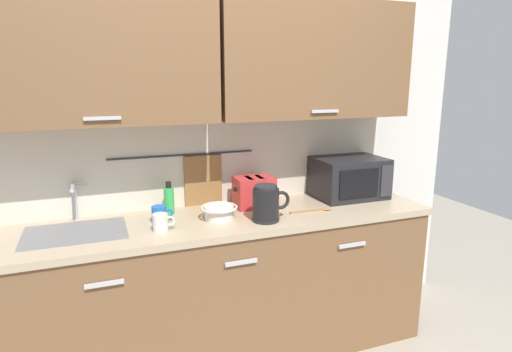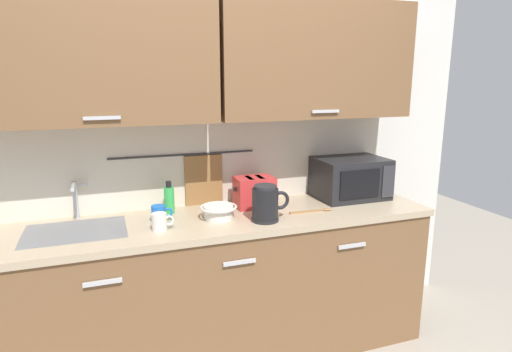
{
  "view_description": "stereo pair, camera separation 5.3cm",
  "coord_description": "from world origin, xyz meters",
  "px_view_note": "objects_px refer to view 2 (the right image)",
  "views": [
    {
      "loc": [
        -0.68,
        -2.03,
        1.7
      ],
      "look_at": [
        0.21,
        0.33,
        1.12
      ],
      "focal_mm": 30.37,
      "sensor_mm": 36.0,
      "label": 1
    },
    {
      "loc": [
        -0.63,
        -2.05,
        1.7
      ],
      "look_at": [
        0.21,
        0.33,
        1.12
      ],
      "focal_mm": 30.37,
      "sensor_mm": 36.0,
      "label": 2
    }
  ],
  "objects_px": {
    "microwave": "(350,178)",
    "toaster": "(254,192)",
    "mixing_bowl": "(219,211)",
    "mug_near_sink": "(160,222)",
    "dish_soap_bottle": "(169,199)",
    "electric_kettle": "(266,204)",
    "mug_by_kettle": "(159,214)",
    "wooden_spoon": "(316,211)"
  },
  "relations": [
    {
      "from": "microwave",
      "to": "toaster",
      "type": "xyz_separation_m",
      "value": [
        -0.68,
        0.02,
        -0.04
      ]
    },
    {
      "from": "mixing_bowl",
      "to": "mug_by_kettle",
      "type": "xyz_separation_m",
      "value": [
        -0.33,
        0.06,
        0.0
      ]
    },
    {
      "from": "electric_kettle",
      "to": "mixing_bowl",
      "type": "distance_m",
      "value": 0.28
    },
    {
      "from": "mug_near_sink",
      "to": "toaster",
      "type": "xyz_separation_m",
      "value": [
        0.62,
        0.24,
        0.05
      ]
    },
    {
      "from": "electric_kettle",
      "to": "dish_soap_bottle",
      "type": "xyz_separation_m",
      "value": [
        -0.49,
        0.33,
        -0.01
      ]
    },
    {
      "from": "toaster",
      "to": "mixing_bowl",
      "type": "bearing_deg",
      "value": -150.11
    },
    {
      "from": "microwave",
      "to": "dish_soap_bottle",
      "type": "xyz_separation_m",
      "value": [
        -1.21,
        0.06,
        -0.05
      ]
    },
    {
      "from": "dish_soap_bottle",
      "to": "wooden_spoon",
      "type": "bearing_deg",
      "value": -17.8
    },
    {
      "from": "electric_kettle",
      "to": "mug_near_sink",
      "type": "height_order",
      "value": "electric_kettle"
    },
    {
      "from": "mug_by_kettle",
      "to": "wooden_spoon",
      "type": "height_order",
      "value": "mug_by_kettle"
    },
    {
      "from": "electric_kettle",
      "to": "toaster",
      "type": "bearing_deg",
      "value": 83.81
    },
    {
      "from": "dish_soap_bottle",
      "to": "mug_near_sink",
      "type": "xyz_separation_m",
      "value": [
        -0.09,
        -0.29,
        -0.04
      ]
    },
    {
      "from": "mug_near_sink",
      "to": "mixing_bowl",
      "type": "distance_m",
      "value": 0.36
    },
    {
      "from": "mug_near_sink",
      "to": "dish_soap_bottle",
      "type": "bearing_deg",
      "value": 71.81
    },
    {
      "from": "microwave",
      "to": "mug_by_kettle",
      "type": "distance_m",
      "value": 1.29
    },
    {
      "from": "electric_kettle",
      "to": "mug_near_sink",
      "type": "relative_size",
      "value": 1.89
    },
    {
      "from": "dish_soap_bottle",
      "to": "mug_near_sink",
      "type": "relative_size",
      "value": 1.63
    },
    {
      "from": "electric_kettle",
      "to": "microwave",
      "type": "bearing_deg",
      "value": 20.45
    },
    {
      "from": "microwave",
      "to": "mixing_bowl",
      "type": "bearing_deg",
      "value": -171.57
    },
    {
      "from": "electric_kettle",
      "to": "mixing_bowl",
      "type": "xyz_separation_m",
      "value": [
        -0.24,
        0.12,
        -0.06
      ]
    },
    {
      "from": "microwave",
      "to": "toaster",
      "type": "relative_size",
      "value": 1.8
    },
    {
      "from": "microwave",
      "to": "mug_near_sink",
      "type": "distance_m",
      "value": 1.32
    },
    {
      "from": "wooden_spoon",
      "to": "dish_soap_bottle",
      "type": "bearing_deg",
      "value": 162.2
    },
    {
      "from": "toaster",
      "to": "mug_by_kettle",
      "type": "height_order",
      "value": "toaster"
    },
    {
      "from": "microwave",
      "to": "dish_soap_bottle",
      "type": "relative_size",
      "value": 2.35
    },
    {
      "from": "electric_kettle",
      "to": "wooden_spoon",
      "type": "height_order",
      "value": "electric_kettle"
    },
    {
      "from": "microwave",
      "to": "toaster",
      "type": "bearing_deg",
      "value": 178.63
    },
    {
      "from": "mixing_bowl",
      "to": "mug_near_sink",
      "type": "bearing_deg",
      "value": -166.31
    },
    {
      "from": "microwave",
      "to": "mixing_bowl",
      "type": "height_order",
      "value": "microwave"
    },
    {
      "from": "electric_kettle",
      "to": "mug_near_sink",
      "type": "distance_m",
      "value": 0.59
    },
    {
      "from": "dish_soap_bottle",
      "to": "mixing_bowl",
      "type": "bearing_deg",
      "value": -39.04
    },
    {
      "from": "electric_kettle",
      "to": "wooden_spoon",
      "type": "relative_size",
      "value": 0.82
    },
    {
      "from": "wooden_spoon",
      "to": "microwave",
      "type": "bearing_deg",
      "value": 30.12
    },
    {
      "from": "dish_soap_bottle",
      "to": "wooden_spoon",
      "type": "relative_size",
      "value": 0.71
    },
    {
      "from": "toaster",
      "to": "wooden_spoon",
      "type": "bearing_deg",
      "value": -35.26
    },
    {
      "from": "mixing_bowl",
      "to": "mug_by_kettle",
      "type": "distance_m",
      "value": 0.34
    },
    {
      "from": "dish_soap_bottle",
      "to": "mixing_bowl",
      "type": "xyz_separation_m",
      "value": [
        0.25,
        -0.2,
        -0.04
      ]
    },
    {
      "from": "microwave",
      "to": "electric_kettle",
      "type": "bearing_deg",
      "value": -159.55
    },
    {
      "from": "mug_near_sink",
      "to": "wooden_spoon",
      "type": "xyz_separation_m",
      "value": [
        0.94,
        0.02,
        -0.04
      ]
    },
    {
      "from": "dish_soap_bottle",
      "to": "mug_near_sink",
      "type": "distance_m",
      "value": 0.3
    },
    {
      "from": "microwave",
      "to": "dish_soap_bottle",
      "type": "distance_m",
      "value": 1.21
    },
    {
      "from": "mug_by_kettle",
      "to": "toaster",
      "type": "bearing_deg",
      "value": 9.19
    }
  ]
}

